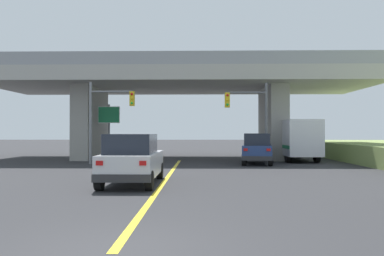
% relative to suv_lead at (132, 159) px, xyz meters
% --- Properties ---
extents(ground, '(160.00, 160.00, 0.00)m').
position_rel_suv_lead_xyz_m(ground, '(1.20, 15.77, -1.02)').
color(ground, '#2B2B2D').
extents(overpass_bridge, '(29.61, 10.48, 7.57)m').
position_rel_suv_lead_xyz_m(overpass_bridge, '(1.20, 15.77, 4.43)').
color(overpass_bridge, '#A8A59E').
rests_on(overpass_bridge, ground).
extents(lane_divider_stripe, '(0.20, 22.27, 0.01)m').
position_rel_suv_lead_xyz_m(lane_divider_stripe, '(1.20, 2.16, -1.01)').
color(lane_divider_stripe, yellow).
rests_on(lane_divider_stripe, ground).
extents(suv_lead, '(2.06, 4.78, 2.02)m').
position_rel_suv_lead_xyz_m(suv_lead, '(0.00, 0.00, 0.00)').
color(suv_lead, silver).
rests_on(suv_lead, ground).
extents(suv_crossing, '(2.48, 4.62, 2.02)m').
position_rel_suv_lead_xyz_m(suv_crossing, '(6.49, 10.32, -0.01)').
color(suv_crossing, navy).
rests_on(suv_crossing, ground).
extents(box_truck, '(2.33, 7.12, 2.97)m').
position_rel_suv_lead_xyz_m(box_truck, '(9.79, 13.61, 0.56)').
color(box_truck, navy).
rests_on(box_truck, ground).
extents(traffic_signal_nearside, '(2.74, 0.36, 5.25)m').
position_rel_suv_lead_xyz_m(traffic_signal_nearside, '(6.03, 9.48, 2.33)').
color(traffic_signal_nearside, '#56595E').
rests_on(traffic_signal_nearside, ground).
extents(traffic_signal_farside, '(3.02, 0.36, 5.43)m').
position_rel_suv_lead_xyz_m(traffic_signal_farside, '(-3.55, 10.15, 2.45)').
color(traffic_signal_farside, slate).
rests_on(traffic_signal_farside, ground).
extents(highway_sign, '(1.67, 0.17, 4.23)m').
position_rel_suv_lead_xyz_m(highway_sign, '(-4.26, 14.13, 2.07)').
color(highway_sign, '#56595E').
rests_on(highway_sign, ground).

